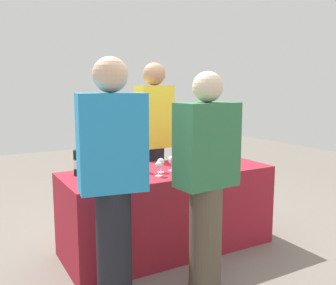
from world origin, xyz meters
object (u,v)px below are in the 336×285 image
ice_bucket (89,167)px  guest_0 (113,179)px  wine_bottle_1 (105,160)px  wine_glass_4 (205,159)px  wine_glass_3 (172,160)px  wine_glass_5 (219,158)px  wine_bottle_3 (138,158)px  wine_bottle_4 (205,152)px  server_pouring (155,138)px  wine_bottle_0 (78,162)px  wine_bottle_2 (123,160)px  wine_glass_2 (161,162)px  wine_bottle_5 (220,148)px  guest_1 (206,177)px  wine_glass_1 (158,166)px  wine_glass_0 (108,170)px

ice_bucket → guest_0: bearing=-94.2°
wine_bottle_1 → wine_glass_4: 0.90m
wine_glass_3 → wine_glass_5: bearing=-15.8°
wine_bottle_3 → wine_bottle_4: wine_bottle_3 is taller
wine_glass_3 → server_pouring: 0.67m
wine_bottle_0 → wine_bottle_4: wine_bottle_0 is taller
wine_bottle_2 → wine_bottle_4: (0.87, -0.02, -0.00)m
wine_bottle_4 → wine_glass_2: bearing=-165.2°
wine_glass_5 → wine_glass_4: bearing=171.2°
wine_bottle_2 → wine_bottle_5: (1.10, 0.04, 0.01)m
wine_bottle_3 → wine_glass_2: 0.22m
wine_glass_2 → guest_1: guest_1 is taller
wine_glass_4 → guest_0: (-1.09, -0.51, 0.06)m
guest_0 → wine_glass_5: bearing=31.4°
wine_glass_3 → guest_0: bearing=-142.8°
wine_bottle_4 → wine_bottle_5: wine_bottle_5 is taller
wine_bottle_3 → wine_bottle_5: bearing=2.8°
wine_bottle_1 → wine_bottle_2: (0.13, -0.09, -0.00)m
wine_glass_1 → guest_0: 0.77m
wine_bottle_1 → guest_0: size_ratio=0.18×
wine_glass_0 → guest_0: 0.53m
wine_glass_2 → wine_bottle_2: bearing=149.4°
wine_bottle_2 → wine_glass_3: size_ratio=2.24×
wine_bottle_4 → wine_glass_4: bearing=-124.8°
wine_bottle_0 → wine_glass_4: 1.13m
wine_bottle_5 → wine_glass_0: size_ratio=2.44×
wine_glass_2 → wine_bottle_0: bearing=159.4°
wine_bottle_1 → guest_0: bearing=-107.0°
wine_bottle_2 → guest_0: bearing=-117.1°
wine_bottle_2 → guest_1: (0.28, -0.87, -0.00)m
wine_bottle_2 → wine_bottle_3: size_ratio=0.95×
wine_glass_1 → guest_1: guest_1 is taller
wine_glass_1 → guest_1: 0.59m
wine_bottle_0 → wine_glass_2: (0.67, -0.25, -0.03)m
wine_bottle_5 → guest_0: (-1.50, -0.81, 0.04)m
wine_bottle_0 → wine_glass_1: (0.58, -0.36, -0.03)m
wine_bottle_3 → wine_glass_2: wine_bottle_3 is taller
wine_bottle_0 → wine_glass_1: wine_bottle_0 is taller
wine_bottle_3 → wine_glass_2: bearing=-47.3°
server_pouring → wine_bottle_1: bearing=25.3°
guest_1 → wine_bottle_5: bearing=43.9°
wine_glass_3 → guest_1: (-0.12, -0.71, 0.01)m
ice_bucket → wine_glass_2: bearing=-5.6°
wine_glass_2 → guest_1: bearing=-90.6°
wine_bottle_3 → wine_glass_0: wine_bottle_3 is taller
wine_glass_1 → wine_glass_3: bearing=31.0°
wine_bottle_4 → wine_bottle_5: bearing=13.5°
wine_glass_3 → guest_1: size_ratio=0.08×
ice_bucket → wine_glass_3: bearing=-4.3°
guest_0 → wine_glass_3: bearing=47.2°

